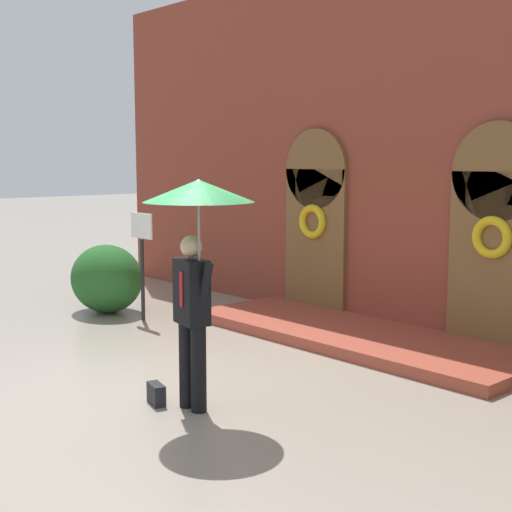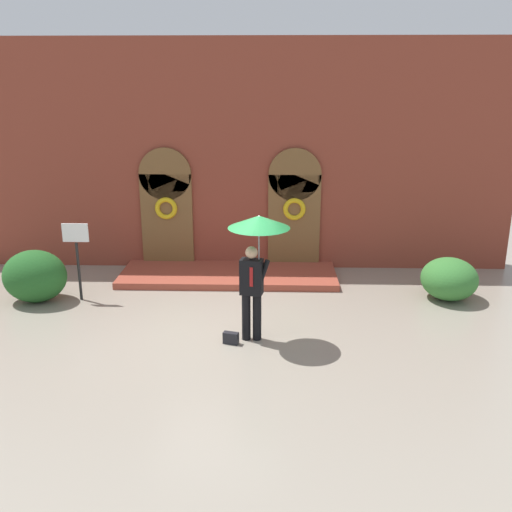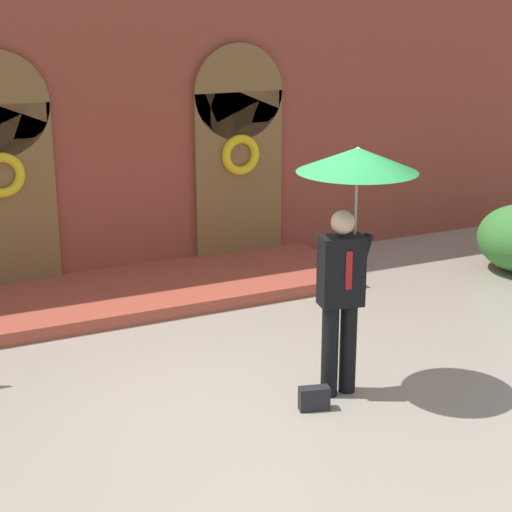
% 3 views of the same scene
% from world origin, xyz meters
% --- Properties ---
extents(ground_plane, '(80.00, 80.00, 0.00)m').
position_xyz_m(ground_plane, '(0.00, 0.00, 0.00)').
color(ground_plane, gray).
extents(building_facade, '(14.00, 2.30, 5.60)m').
position_xyz_m(building_facade, '(-0.00, 4.15, 2.68)').
color(building_facade, brown).
rests_on(building_facade, ground).
extents(person_with_umbrella, '(1.10, 1.10, 2.36)m').
position_xyz_m(person_with_umbrella, '(0.79, -0.34, 1.91)').
color(person_with_umbrella, black).
rests_on(person_with_umbrella, ground).
extents(handbag, '(0.30, 0.19, 0.22)m').
position_xyz_m(handbag, '(0.32, -0.54, 0.11)').
color(handbag, black).
rests_on(handbag, ground).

